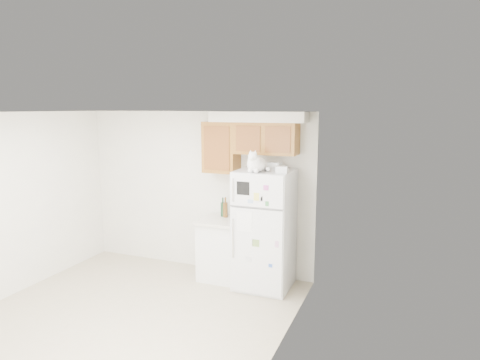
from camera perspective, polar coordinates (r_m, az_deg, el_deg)
The scene contains 9 objects.
ground_plane at distance 5.63m, azimuth -15.26°, elevation -17.79°, with size 3.80×4.00×0.01m, color tan.
room_shell at distance 5.21m, azimuth -13.40°, elevation -0.38°, with size 3.84×4.04×2.52m.
refrigerator at distance 6.10m, azimuth 3.27°, elevation -6.61°, with size 0.76×0.78×1.70m.
base_counter at distance 6.52m, azimuth -2.40°, elevation -9.10°, with size 0.64×0.64×0.92m.
cat at distance 5.73m, azimuth 2.13°, elevation 2.23°, with size 0.30×0.44×0.31m.
storage_box_back at distance 5.99m, azimuth 4.62°, elevation 1.88°, with size 0.18×0.13×0.10m, color white.
storage_box_front at distance 5.68m, azimuth 5.55°, elevation 1.39°, with size 0.15×0.11×0.09m, color white.
bottle_green at distance 6.50m, azimuth -2.31°, elevation -3.61°, with size 0.07×0.07×0.29m, color #19381E, non-canonical shape.
bottle_amber at distance 6.45m, azimuth -1.97°, elevation -3.65°, with size 0.07×0.07×0.30m, color #593814, non-canonical shape.
Camera 1 is at (3.08, -3.96, 2.56)m, focal length 32.00 mm.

